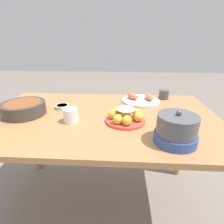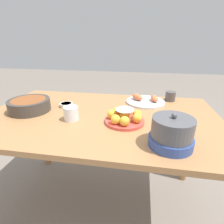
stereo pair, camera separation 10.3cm
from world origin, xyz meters
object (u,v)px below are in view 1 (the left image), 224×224
Objects in this scene: sauce_bowl at (62,106)px; cup_far at (71,115)px; cup_near at (164,94)px; seafood_platter at (141,99)px; dining_table at (100,129)px; serving_bowl at (24,108)px; cake_plate at (125,116)px; warming_pot at (176,129)px.

cup_far is at bearing 120.55° from sauce_bowl.
cup_near is 0.76m from cup_far.
seafood_platter is at bearing -162.24° from sauce_bowl.
dining_table is 0.60m from cup_near.
serving_bowl reaches higher than sauce_bowl.
dining_table is 0.22m from cake_plate.
seafood_platter is 1.46× the size of warming_pot.
cup_far reaches higher than cup_near.
warming_pot reaches higher than cup_far.
sauce_bowl is 1.24× the size of cup_near.
dining_table is 17.41× the size of cup_far.
serving_bowl is at bearing -6.12° from cake_plate.
cup_far is (-0.12, 0.20, 0.03)m from sauce_bowl.
warming_pot reaches higher than sauce_bowl.
cup_near is at bearing -158.17° from seafood_platter.
serving_bowl is at bearing -15.19° from cup_far.
serving_bowl is 3.48× the size of cup_near.
warming_pot is at bearing 162.58° from serving_bowl.
sauce_bowl is 1.11× the size of cup_far.
cup_far is 0.43× the size of warming_pot.
dining_table is at bearing 44.53° from seafood_platter.
dining_table is at bearing -36.66° from warming_pot.
cake_plate is 0.46m from sauce_bowl.
seafood_platter is (-0.28, -0.27, 0.12)m from dining_table.
cup_near is at bearing -125.33° from cake_plate.
warming_pot is at bearing 138.28° from cake_plate.
warming_pot is at bearing 143.34° from dining_table.
dining_table is 15.69× the size of sauce_bowl.
seafood_platter reaches higher than dining_table.
serving_bowl is 3.11× the size of cup_far.
cup_near is (-0.19, -0.07, 0.02)m from seafood_platter.
cake_plate is 1.16× the size of warming_pot.
serving_bowl is at bearing 2.02° from dining_table.
cake_plate is 0.63m from serving_bowl.
cup_far is at bearing -18.73° from warming_pot.
serving_bowl is 0.90m from warming_pot.
serving_bowl is at bearing 21.12° from seafood_platter.
sauce_bowl is (-0.20, -0.11, -0.03)m from serving_bowl.
cake_plate is at bearing 54.67° from cup_near.
serving_bowl is (0.63, -0.07, 0.01)m from cake_plate.
seafood_platter is (-0.55, -0.18, 0.00)m from sauce_bowl.
warming_pot reaches higher than dining_table.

